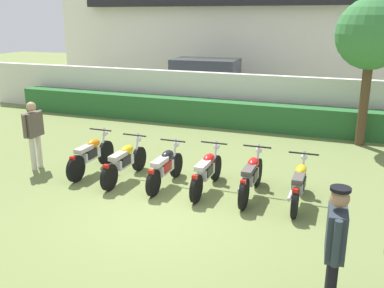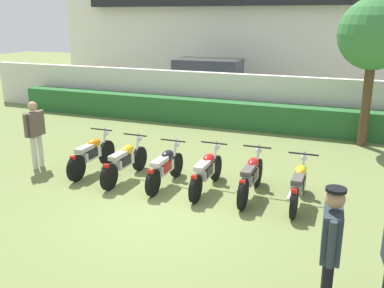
{
  "view_description": "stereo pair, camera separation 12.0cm",
  "coord_description": "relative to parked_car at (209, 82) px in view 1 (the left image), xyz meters",
  "views": [
    {
      "loc": [
        3.22,
        -6.84,
        3.61
      ],
      "look_at": [
        0.0,
        1.61,
        0.91
      ],
      "focal_mm": 40.26,
      "sensor_mm": 36.0,
      "label": 1
    },
    {
      "loc": [
        3.34,
        -6.8,
        3.61
      ],
      "look_at": [
        0.0,
        1.61,
        0.91
      ],
      "focal_mm": 40.26,
      "sensor_mm": 36.0,
      "label": 2
    }
  ],
  "objects": [
    {
      "name": "motorcycle_in_row_4",
      "position": [
        3.97,
        -8.97,
        -0.48
      ],
      "size": [
        0.6,
        1.9,
        0.97
      ],
      "rotation": [
        0.0,
        0.0,
        1.58
      ],
      "color": "black",
      "rests_on": "ground"
    },
    {
      "name": "hedge_row",
      "position": [
        2.56,
        -3.46,
        -0.5
      ],
      "size": [
        17.83,
        0.7,
        0.87
      ],
      "primitive_type": "cube",
      "color": "#28602D",
      "rests_on": "ground"
    },
    {
      "name": "compound_wall",
      "position": [
        2.56,
        -2.76,
        -0.08
      ],
      "size": [
        22.29,
        0.3,
        1.71
      ],
      "primitive_type": "cube",
      "color": "silver",
      "rests_on": "ground"
    },
    {
      "name": "tree_near_inspector",
      "position": [
        6.06,
        -4.18,
        2.17
      ],
      "size": [
        1.95,
        1.95,
        4.12
      ],
      "color": "#4C3823",
      "rests_on": "ground"
    },
    {
      "name": "motorcycle_in_row_1",
      "position": [
        1.06,
        -9.07,
        -0.49
      ],
      "size": [
        0.6,
        1.93,
        0.95
      ],
      "rotation": [
        0.0,
        0.0,
        1.56
      ],
      "color": "black",
      "rests_on": "ground"
    },
    {
      "name": "motorcycle_in_row_3",
      "position": [
        3.01,
        -8.99,
        -0.5
      ],
      "size": [
        0.6,
        1.89,
        0.95
      ],
      "rotation": [
        0.0,
        0.0,
        1.58
      ],
      "color": "black",
      "rests_on": "ground"
    },
    {
      "name": "inspector_person",
      "position": [
        -1.33,
        -9.17,
        0.05
      ],
      "size": [
        0.22,
        0.67,
        1.66
      ],
      "color": "beige",
      "rests_on": "ground"
    },
    {
      "name": "motorcycle_in_row_0",
      "position": [
        0.09,
        -8.94,
        -0.48
      ],
      "size": [
        0.6,
        1.88,
        0.97
      ],
      "rotation": [
        0.0,
        0.0,
        1.57
      ],
      "color": "black",
      "rests_on": "ground"
    },
    {
      "name": "parked_car",
      "position": [
        0.0,
        0.0,
        0.0
      ],
      "size": [
        4.59,
        2.28,
        1.89
      ],
      "rotation": [
        0.0,
        0.0,
        0.06
      ],
      "color": "silver",
      "rests_on": "ground"
    },
    {
      "name": "officer_0",
      "position": [
        5.75,
        -12.26,
        0.09
      ],
      "size": [
        0.25,
        0.68,
        1.72
      ],
      "rotation": [
        0.0,
        0.0,
        3.21
      ],
      "color": "black",
      "rests_on": "ground"
    },
    {
      "name": "motorcycle_in_row_2",
      "position": [
        2.07,
        -9.07,
        -0.5
      ],
      "size": [
        0.6,
        1.77,
        0.94
      ],
      "rotation": [
        0.0,
        0.0,
        1.57
      ],
      "color": "black",
      "rests_on": "ground"
    },
    {
      "name": "motorcycle_in_row_5",
      "position": [
        4.95,
        -9.02,
        -0.5
      ],
      "size": [
        0.6,
        1.81,
        0.95
      ],
      "rotation": [
        0.0,
        0.0,
        1.58
      ],
      "color": "black",
      "rests_on": "ground"
    },
    {
      "name": "ground",
      "position": [
        2.56,
        -10.3,
        -0.94
      ],
      "size": [
        60.0,
        60.0,
        0.0
      ],
      "primitive_type": "plane",
      "color": "olive"
    },
    {
      "name": "building",
      "position": [
        2.56,
        5.76,
        3.05
      ],
      "size": [
        23.47,
        6.5,
        7.97
      ],
      "color": "white",
      "rests_on": "ground"
    }
  ]
}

